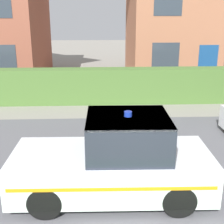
{
  "coord_description": "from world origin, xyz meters",
  "views": [
    {
      "loc": [
        -0.66,
        -3.75,
        3.71
      ],
      "look_at": [
        -0.29,
        4.5,
        1.05
      ],
      "focal_mm": 50.0,
      "sensor_mm": 36.0,
      "label": 1
    }
  ],
  "objects": [
    {
      "name": "garden_hedge",
      "position": [
        -0.42,
        9.04,
        0.74
      ],
      "size": [
        15.93,
        0.74,
        1.48
      ],
      "primitive_type": "cube",
      "color": "#4C7233",
      "rests_on": "ground"
    },
    {
      "name": "house_right",
      "position": [
        4.69,
        15.12,
        4.06
      ],
      "size": [
        7.24,
        6.18,
        7.95
      ],
      "color": "#A86B4C",
      "rests_on": "ground"
    },
    {
      "name": "police_car",
      "position": [
        -0.33,
        2.0,
        0.79
      ],
      "size": [
        4.07,
        1.76,
        1.85
      ],
      "rotation": [
        0.0,
        0.0,
        3.12
      ],
      "color": "black",
      "rests_on": "road_strip"
    },
    {
      "name": "road_strip",
      "position": [
        0.0,
        3.97,
        0.01
      ],
      "size": [
        28.0,
        6.05,
        0.01
      ],
      "primitive_type": "cube",
      "color": "#5B5B60",
      "rests_on": "ground"
    }
  ]
}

